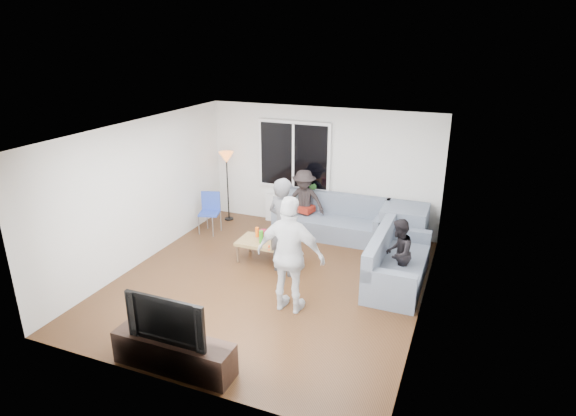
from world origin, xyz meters
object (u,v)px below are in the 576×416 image
at_px(sofa_back_section, 330,217).
at_px(player_left, 284,227).
at_px(sofa_right_section, 399,259).
at_px(coffee_table, 268,251).
at_px(tv_console, 174,353).
at_px(floor_lamp, 228,187).
at_px(player_right, 290,255).
at_px(television, 170,316).
at_px(spectator_back, 304,201).
at_px(spectator_right, 398,253).
at_px(side_chair, 209,214).

height_order(sofa_back_section, player_left, player_left).
height_order(sofa_right_section, coffee_table, sofa_right_section).
bearing_deg(sofa_right_section, tv_console, 146.31).
distance_m(floor_lamp, tv_console, 5.21).
xyz_separation_m(sofa_right_section, coffee_table, (-2.36, -0.11, -0.22)).
relative_size(player_left, player_right, 0.96).
bearing_deg(floor_lamp, television, -68.98).
height_order(spectator_back, television, spectator_back).
height_order(spectator_right, television, spectator_right).
distance_m(sofa_back_section, player_left, 1.93).
bearing_deg(sofa_back_section, spectator_right, -43.76).
relative_size(coffee_table, spectator_back, 0.81).
distance_m(spectator_right, spectator_back, 2.76).
bearing_deg(spectator_back, sofa_back_section, -10.14).
height_order(spectator_right, spectator_back, spectator_back).
height_order(player_right, spectator_back, player_right).
xyz_separation_m(player_left, spectator_right, (1.93, 0.28, -0.28)).
bearing_deg(player_left, floor_lamp, -22.72).
relative_size(side_chair, floor_lamp, 0.55).
bearing_deg(floor_lamp, spectator_back, -1.01).
xyz_separation_m(side_chair, floor_lamp, (0.00, 0.83, 0.35)).
bearing_deg(television, sofa_right_section, 56.31).
xyz_separation_m(spectator_right, tv_console, (-2.21, -3.19, -0.37)).
bearing_deg(sofa_right_section, floor_lamp, 69.62).
height_order(sofa_back_section, television, television).
bearing_deg(television, spectator_back, 90.37).
relative_size(coffee_table, floor_lamp, 0.71).
height_order(side_chair, player_left, player_left).
height_order(floor_lamp, player_left, player_left).
distance_m(sofa_back_section, floor_lamp, 2.45).
bearing_deg(tv_console, player_right, 65.17).
bearing_deg(sofa_right_section, sofa_back_section, 48.65).
relative_size(spectator_right, television, 1.08).
bearing_deg(television, player_right, 65.17).
distance_m(player_left, television, 2.93).
height_order(coffee_table, spectator_back, spectator_back).
distance_m(player_left, player_right, 1.23).
bearing_deg(sofa_back_section, sofa_right_section, -41.35).
xyz_separation_m(sofa_back_section, spectator_right, (1.65, -1.58, 0.16)).
height_order(coffee_table, tv_console, tv_console).
bearing_deg(tv_console, spectator_back, 90.37).
height_order(sofa_back_section, spectator_right, spectator_right).
xyz_separation_m(coffee_table, spectator_right, (2.36, -0.01, 0.39)).
relative_size(sofa_right_section, floor_lamp, 1.28).
xyz_separation_m(coffee_table, floor_lamp, (-1.71, 1.63, 0.58)).
relative_size(coffee_table, side_chair, 1.28).
relative_size(coffee_table, player_right, 0.60).
xyz_separation_m(tv_console, television, (0.00, 0.00, 0.53)).
height_order(floor_lamp, player_right, player_right).
distance_m(sofa_back_section, spectator_back, 0.65).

